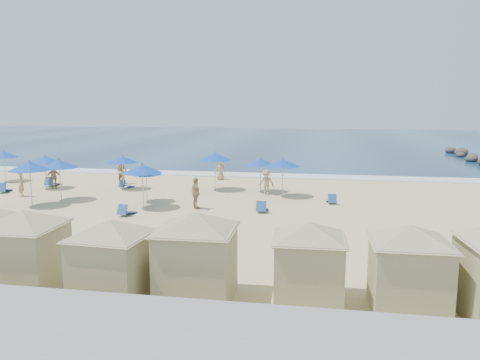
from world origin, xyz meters
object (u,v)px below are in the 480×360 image
Objects in this scene: cabana_3 at (196,245)px; umbrella_3 at (59,164)px; beachgoer_0 at (22,184)px; cabana_1 at (24,240)px; beachgoer_2 at (196,193)px; beachgoer_3 at (266,182)px; umbrella_0 at (4,154)px; beachgoer_4 at (220,170)px; cabana_4 at (309,252)px; umbrella_1 at (29,166)px; umbrella_5 at (146,172)px; umbrella_4 at (122,159)px; beachgoer_1 at (122,171)px; trash_bin at (192,236)px; cabana_2 at (112,250)px; umbrella_7 at (215,157)px; beachgoer_5 at (54,177)px; umbrella_6 at (142,169)px; cabana_5 at (410,257)px; umbrella_2 at (45,159)px; umbrella_9 at (283,163)px; umbrella_8 at (261,162)px.

cabana_3 reaches higher than umbrella_3.
beachgoer_0 is at bearing 168.15° from umbrella_3.
cabana_1 is 2.56× the size of beachgoer_2.
beachgoer_3 is at bearing -71.04° from beachgoer_2.
cabana_1 is 24.16m from umbrella_0.
cabana_4 is at bearing 94.12° from beachgoer_4.
umbrella_1 is at bearing 139.25° from cabana_3.
umbrella_3 reaches higher than umbrella_5.
beachgoer_1 is (-1.06, 2.12, -1.14)m from umbrella_4.
trash_bin is at bearing 107.23° from cabana_3.
cabana_2 is 2.43× the size of beachgoer_2.
cabana_3 is 18.32m from umbrella_7.
umbrella_6 is at bearing -64.30° from beachgoer_5.
cabana_1 is 1.08× the size of cabana_4.
umbrella_1 is at bearing 150.17° from cabana_5.
umbrella_0 is 1.01× the size of umbrella_2.
cabana_4 reaches higher than beachgoer_0.
cabana_2 is 17.52m from beachgoer_3.
umbrella_2 is 1.45× the size of beachgoer_0.
cabana_3 is at bearing 85.98° from beachgoer_4.
umbrella_0 is 18.23m from beachgoer_2.
cabana_2 reaches higher than umbrella_1.
umbrella_3 is (-18.12, 12.64, 0.67)m from cabana_5.
cabana_1 is 19.34m from beachgoer_5.
cabana_2 reaches higher than beachgoer_4.
beachgoer_1 is (-8.58, 19.82, -0.62)m from cabana_2.
umbrella_9 is 12.55m from beachgoer_1.
umbrella_7 is 1.65× the size of beachgoer_5.
beachgoer_4 is (-0.61, 4.49, -1.51)m from umbrella_7.
umbrella_9 reaches higher than beachgoer_0.
cabana_3 is 17.79m from umbrella_8.
umbrella_5 is (-1.36, 13.72, 0.20)m from cabana_1.
umbrella_1 is 14.98m from umbrella_9.
umbrella_9 is at bearing 97.59° from cabana_4.
beachgoer_1 is at bearing 80.43° from umbrella_3.
umbrella_6 is (-0.92, 12.04, 0.60)m from cabana_1.
cabana_4 is at bearing -68.35° from beachgoer_3.
umbrella_9 reaches higher than umbrella_8.
umbrella_4 is (-7.52, 17.70, 0.52)m from cabana_2.
cabana_4 is at bearing -76.40° from beachgoer_5.
umbrella_4 is at bearing 7.71° from umbrella_2.
trash_bin is 0.31× the size of umbrella_3.
umbrella_0 is 1.13× the size of umbrella_5.
beachgoer_4 is (2.09, 10.75, -1.45)m from umbrella_6.
beachgoer_4 is (-0.91, 10.49, -0.11)m from beachgoer_2.
umbrella_7 is 12.48m from beachgoer_0.
beachgoer_5 is at bearing 126.70° from umbrella_3.
umbrella_3 is 1.46× the size of beachgoer_2.
beachgoer_0 is 0.88× the size of beachgoer_1.
cabana_1 is 2.90× the size of beachgoer_4.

